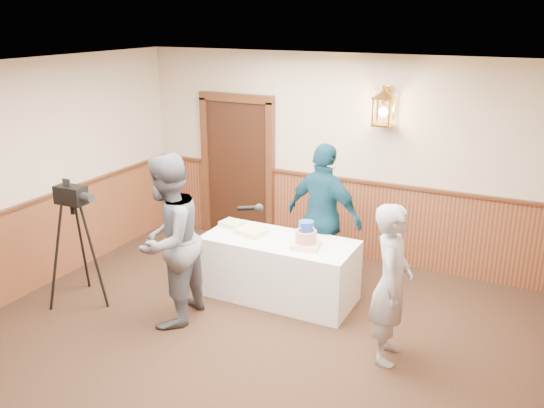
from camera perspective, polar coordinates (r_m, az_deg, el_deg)
The scene contains 10 objects.
ground at distance 5.63m, azimuth -6.58°, elevation -17.47°, with size 7.00×7.00×0.00m, color black.
room_shell at distance 5.28m, azimuth -5.01°, elevation -1.20°, with size 6.02×7.02×2.81m.
display_table at distance 6.94m, azimuth 0.74°, elevation -6.40°, with size 1.80×0.80×0.75m, color white.
tiered_cake at distance 6.54m, azimuth 3.38°, elevation -3.30°, with size 0.35×0.35×0.31m.
sheet_cake_yellow at distance 6.93m, azimuth -2.11°, elevation -2.76°, with size 0.33×0.26×0.07m, color #FBD496.
sheet_cake_green at distance 7.20m, azimuth -3.96°, elevation -1.98°, with size 0.28×0.22×0.06m, color #97CF92.
interviewer at distance 6.30m, azimuth -10.27°, elevation -3.62°, with size 1.58×1.00×1.91m.
baker at distance 5.70m, azimuth 11.74°, elevation -7.75°, with size 0.59×0.39×1.62m, color gray.
assistant_p at distance 7.09m, azimuth 5.16°, elevation -1.24°, with size 1.07×0.44×1.82m, color #0F374A.
tv_camera_rig at distance 7.11m, azimuth -18.72°, elevation -4.43°, with size 0.56×0.53×1.44m.
Camera 1 is at (2.57, -3.78, 3.29)m, focal length 38.00 mm.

